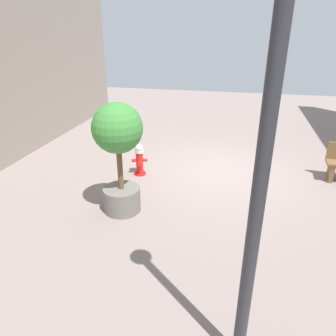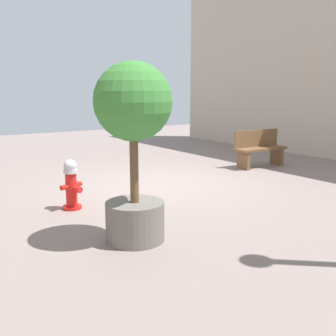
{
  "view_description": "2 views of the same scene",
  "coord_description": "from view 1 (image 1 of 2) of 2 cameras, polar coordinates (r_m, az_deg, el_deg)",
  "views": [
    {
      "loc": [
        -0.28,
        7.8,
        3.55
      ],
      "look_at": [
        1.18,
        1.3,
        0.58
      ],
      "focal_mm": 33.76,
      "sensor_mm": 36.0,
      "label": 1
    },
    {
      "loc": [
        4.31,
        6.52,
        1.92
      ],
      "look_at": [
        0.7,
        1.39,
        0.67
      ],
      "focal_mm": 40.82,
      "sensor_mm": 36.0,
      "label": 2
    }
  ],
  "objects": [
    {
      "name": "street_lamp",
      "position": [
        2.74,
        17.43,
        6.17
      ],
      "size": [
        0.36,
        0.36,
        4.51
      ],
      "color": "#2D2D33",
      "rests_on": "ground_plane"
    },
    {
      "name": "ground_plane",
      "position": [
        8.57,
        9.65,
        -0.77
      ],
      "size": [
        23.4,
        23.4,
        0.0
      ],
      "primitive_type": "plane",
      "color": "gray"
    },
    {
      "name": "fire_hydrant",
      "position": [
        8.21,
        -5.16,
        1.52
      ],
      "size": [
        0.41,
        0.39,
        0.83
      ],
      "color": "red",
      "rests_on": "ground_plane"
    },
    {
      "name": "planter_tree",
      "position": [
        6.23,
        -8.91,
        3.79
      ],
      "size": [
        0.98,
        0.98,
        2.29
      ],
      "color": "slate",
      "rests_on": "ground_plane"
    }
  ]
}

